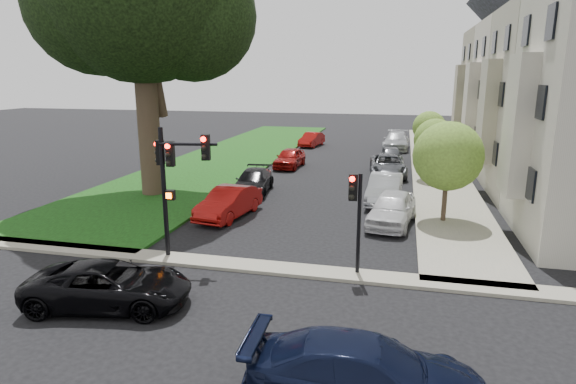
% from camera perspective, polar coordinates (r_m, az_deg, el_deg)
% --- Properties ---
extents(ground, '(140.00, 140.00, 0.00)m').
position_cam_1_polar(ground, '(14.87, -4.57, -12.02)').
color(ground, black).
rests_on(ground, ground).
extents(grass_strip, '(8.00, 44.00, 0.12)m').
position_cam_1_polar(grass_strip, '(39.55, -6.34, 4.34)').
color(grass_strip, black).
rests_on(grass_strip, ground).
extents(sidewalk_right, '(3.50, 44.00, 0.12)m').
position_cam_1_polar(sidewalk_right, '(37.36, 17.10, 3.27)').
color(sidewalk_right, gray).
rests_on(sidewalk_right, ground).
extents(sidewalk_cross, '(60.00, 1.00, 0.12)m').
position_cam_1_polar(sidewalk_cross, '(16.59, -2.43, -8.93)').
color(sidewalk_cross, gray).
rests_on(sidewalk_cross, ground).
extents(house_b, '(7.70, 7.55, 15.97)m').
position_cam_1_polar(house_b, '(29.40, 30.48, 12.84)').
color(house_b, tan).
rests_on(house_b, ground).
extents(house_c, '(7.70, 7.55, 15.97)m').
position_cam_1_polar(house_c, '(36.66, 27.12, 13.03)').
color(house_c, '#A19891').
rests_on(house_c, ground).
extents(house_d, '(7.70, 7.55, 15.97)m').
position_cam_1_polar(house_d, '(44.00, 24.86, 13.13)').
color(house_d, gray).
rests_on(house_d, ground).
extents(small_tree_a, '(3.02, 3.02, 4.53)m').
position_cam_1_polar(small_tree_a, '(22.03, 18.43, 4.05)').
color(small_tree_a, '#3F3526').
rests_on(small_tree_a, ground).
extents(small_tree_b, '(2.58, 2.58, 3.87)m').
position_cam_1_polar(small_tree_b, '(30.94, 17.05, 5.94)').
color(small_tree_b, '#3F3526').
rests_on(small_tree_b, ground).
extents(small_tree_c, '(2.50, 2.50, 3.75)m').
position_cam_1_polar(small_tree_c, '(39.00, 16.37, 7.35)').
color(small_tree_c, '#3F3526').
rests_on(small_tree_c, ground).
extents(traffic_signal_main, '(2.31, 0.61, 4.72)m').
position_cam_1_polar(traffic_signal_main, '(17.10, -13.47, 2.57)').
color(traffic_signal_main, black).
rests_on(traffic_signal_main, ground).
extents(traffic_signal_secondary, '(0.45, 0.37, 3.43)m').
position_cam_1_polar(traffic_signal_secondary, '(15.51, 8.04, -1.56)').
color(traffic_signal_secondary, black).
rests_on(traffic_signal_secondary, ground).
extents(car_cross_near, '(4.91, 2.94, 1.28)m').
position_cam_1_polar(car_cross_near, '(14.81, -20.44, -10.30)').
color(car_cross_near, black).
rests_on(car_cross_near, ground).
extents(car_cross_far, '(4.92, 2.12, 1.41)m').
position_cam_1_polar(car_cross_far, '(10.24, 9.31, -20.58)').
color(car_cross_far, black).
rests_on(car_cross_far, ground).
extents(car_parked_0, '(2.35, 4.53, 1.47)m').
position_cam_1_polar(car_parked_0, '(21.63, 12.22, -1.91)').
color(car_parked_0, silver).
rests_on(car_parked_0, ground).
extents(car_parked_1, '(1.79, 4.53, 1.47)m').
position_cam_1_polar(car_parked_1, '(25.23, 11.40, 0.35)').
color(car_parked_1, '#999BA0').
rests_on(car_parked_1, ground).
extents(car_parked_2, '(2.66, 5.10, 1.37)m').
position_cam_1_polar(car_parked_2, '(32.16, 11.76, 3.11)').
color(car_parked_2, '#3F4247').
rests_on(car_parked_2, ground).
extents(car_parked_3, '(1.89, 3.94, 1.30)m').
position_cam_1_polar(car_parked_3, '(36.35, 12.13, 4.24)').
color(car_parked_3, '#3F4247').
rests_on(car_parked_3, ground).
extents(car_parked_4, '(2.33, 5.38, 1.54)m').
position_cam_1_polar(car_parked_4, '(43.83, 12.71, 5.95)').
color(car_parked_4, '#999BA0').
rests_on(car_parked_4, ground).
extents(car_parked_5, '(2.10, 4.41, 1.40)m').
position_cam_1_polar(car_parked_5, '(22.42, -7.03, -1.24)').
color(car_parked_5, maroon).
rests_on(car_parked_5, ground).
extents(car_parked_6, '(2.28, 4.63, 1.29)m').
position_cam_1_polar(car_parked_6, '(26.93, -4.12, 1.25)').
color(car_parked_6, black).
rests_on(car_parked_6, ground).
extents(car_parked_7, '(1.80, 4.12, 1.38)m').
position_cam_1_polar(car_parked_7, '(34.33, 0.19, 4.07)').
color(car_parked_7, maroon).
rests_on(car_parked_7, ground).
extents(car_parked_9, '(1.96, 4.02, 1.27)m').
position_cam_1_polar(car_parked_9, '(44.78, 2.83, 6.25)').
color(car_parked_9, maroon).
rests_on(car_parked_9, ground).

